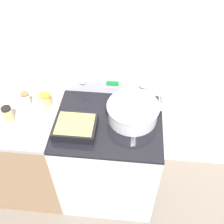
% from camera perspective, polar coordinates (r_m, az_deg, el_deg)
% --- Properties ---
extents(ground_plane, '(12.00, 12.00, 0.00)m').
position_cam_1_polar(ground_plane, '(2.41, -1.36, -22.20)').
color(ground_plane, '#6B6056').
extents(kitchen_wall, '(8.00, 0.05, 2.50)m').
position_cam_1_polar(kitchen_wall, '(1.87, 0.42, 13.85)').
color(kitchen_wall, beige).
rests_on(kitchen_wall, ground_plane).
extents(stove_range, '(0.74, 0.68, 0.90)m').
position_cam_1_polar(stove_range, '(2.17, -0.58, -9.74)').
color(stove_range, '#BCBCC1').
rests_on(stove_range, ground_plane).
extents(control_panel, '(0.74, 0.07, 0.20)m').
position_cam_1_polar(control_panel, '(1.97, 0.22, 6.69)').
color(control_panel, '#BCBCC1').
rests_on(control_panel, stove_range).
extents(side_counter, '(0.64, 0.65, 0.91)m').
position_cam_1_polar(side_counter, '(2.31, -18.05, -7.81)').
color(side_counter, '#896B4C').
rests_on(side_counter, ground_plane).
extents(mixing_bowl, '(0.36, 0.36, 0.13)m').
position_cam_1_polar(mixing_bowl, '(1.78, 4.55, 0.24)').
color(mixing_bowl, silver).
rests_on(mixing_bowl, stove_range).
extents(casserole_dish, '(0.28, 0.23, 0.06)m').
position_cam_1_polar(casserole_dish, '(1.74, -7.98, -3.14)').
color(casserole_dish, black).
rests_on(casserole_dish, stove_range).
extents(ladle, '(0.06, 0.27, 0.06)m').
position_cam_1_polar(ladle, '(1.90, 10.46, 1.36)').
color(ladle, '#B7B7B7').
rests_on(ladle, stove_range).
extents(spice_jar_orange_cap, '(0.07, 0.07, 0.10)m').
position_cam_1_polar(spice_jar_orange_cap, '(1.93, -13.95, 2.63)').
color(spice_jar_orange_cap, tan).
rests_on(spice_jar_orange_cap, side_counter).
extents(spice_jar_white_cap, '(0.05, 0.05, 0.09)m').
position_cam_1_polar(spice_jar_white_cap, '(1.99, -15.59, 3.75)').
color(spice_jar_white_cap, tan).
rests_on(spice_jar_white_cap, side_counter).
extents(spice_jar_brown_cap, '(0.06, 0.06, 0.12)m').
position_cam_1_polar(spice_jar_brown_cap, '(1.95, -18.19, 2.63)').
color(spice_jar_brown_cap, beige).
rests_on(spice_jar_brown_cap, side_counter).
extents(spice_jar_black_cap, '(0.06, 0.06, 0.11)m').
position_cam_1_polar(spice_jar_black_cap, '(1.89, -21.72, -0.41)').
color(spice_jar_black_cap, tan).
rests_on(spice_jar_black_cap, side_counter).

